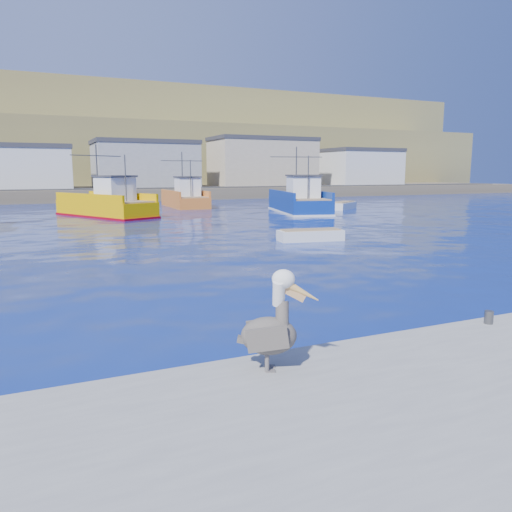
{
  "coord_description": "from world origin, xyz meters",
  "views": [
    {
      "loc": [
        -6.36,
        -11.25,
        3.92
      ],
      "look_at": [
        -0.23,
        2.42,
        1.4
      ],
      "focal_mm": 35.0,
      "sensor_mm": 36.0,
      "label": 1
    }
  ],
  "objects_px": {
    "boat_orange": "(185,198)",
    "skiff_far": "(343,206)",
    "pelican": "(272,327)",
    "skiff_mid": "(310,236)",
    "trawler_blue": "(299,202)",
    "trawler_yellow_b": "(107,205)"
  },
  "relations": [
    {
      "from": "boat_orange",
      "to": "skiff_far",
      "type": "xyz_separation_m",
      "value": [
        14.52,
        -9.92,
        -0.76
      ]
    },
    {
      "from": "pelican",
      "to": "skiff_mid",
      "type": "bearing_deg",
      "value": 57.76
    },
    {
      "from": "trawler_blue",
      "to": "boat_orange",
      "type": "relative_size",
      "value": 1.25
    },
    {
      "from": "skiff_mid",
      "to": "skiff_far",
      "type": "distance_m",
      "value": 25.65
    },
    {
      "from": "trawler_blue",
      "to": "trawler_yellow_b",
      "type": "bearing_deg",
      "value": 170.33
    },
    {
      "from": "boat_orange",
      "to": "pelican",
      "type": "height_order",
      "value": "boat_orange"
    },
    {
      "from": "trawler_yellow_b",
      "to": "pelican",
      "type": "distance_m",
      "value": 38.75
    },
    {
      "from": "trawler_yellow_b",
      "to": "skiff_mid",
      "type": "bearing_deg",
      "value": -68.33
    },
    {
      "from": "boat_orange",
      "to": "skiff_mid",
      "type": "height_order",
      "value": "boat_orange"
    },
    {
      "from": "trawler_blue",
      "to": "skiff_far",
      "type": "height_order",
      "value": "trawler_blue"
    },
    {
      "from": "trawler_blue",
      "to": "pelican",
      "type": "height_order",
      "value": "trawler_blue"
    },
    {
      "from": "trawler_yellow_b",
      "to": "skiff_far",
      "type": "xyz_separation_m",
      "value": [
        24.29,
        -1.12,
        -0.7
      ]
    },
    {
      "from": "trawler_yellow_b",
      "to": "pelican",
      "type": "relative_size",
      "value": 6.32
    },
    {
      "from": "skiff_far",
      "to": "pelican",
      "type": "distance_m",
      "value": 46.13
    },
    {
      "from": "trawler_yellow_b",
      "to": "skiff_far",
      "type": "distance_m",
      "value": 24.33
    },
    {
      "from": "trawler_yellow_b",
      "to": "pelican",
      "type": "height_order",
      "value": "trawler_yellow_b"
    },
    {
      "from": "trawler_blue",
      "to": "boat_orange",
      "type": "bearing_deg",
      "value": 124.38
    },
    {
      "from": "skiff_mid",
      "to": "skiff_far",
      "type": "bearing_deg",
      "value": 51.9
    },
    {
      "from": "skiff_mid",
      "to": "pelican",
      "type": "height_order",
      "value": "pelican"
    },
    {
      "from": "skiff_mid",
      "to": "trawler_blue",
      "type": "bearing_deg",
      "value": 62.72
    },
    {
      "from": "skiff_mid",
      "to": "skiff_far",
      "type": "relative_size",
      "value": 0.86
    },
    {
      "from": "trawler_blue",
      "to": "boat_orange",
      "type": "xyz_separation_m",
      "value": [
        -8.11,
        11.85,
        0.05
      ]
    }
  ]
}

